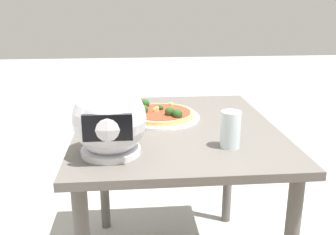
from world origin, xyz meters
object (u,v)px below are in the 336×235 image
Objects in this scene: dining_table at (176,148)px; pizza at (160,113)px; motorcycle_helmet at (110,121)px; drinking_glass at (230,129)px.

dining_table is 0.17m from pizza.
motorcycle_helmet reaches higher than dining_table.
drinking_glass reaches higher than dining_table.
dining_table is 3.28× the size of pizza.
dining_table is at bearing -57.60° from drinking_glass.
dining_table is 0.34m from drinking_glass.
pizza is at bearing -117.23° from motorcycle_helmet.
pizza is 0.42m from drinking_glass.
motorcycle_helmet reaches higher than pizza.
dining_table is 0.43m from motorcycle_helmet.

